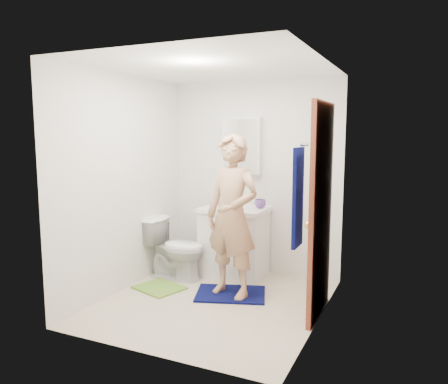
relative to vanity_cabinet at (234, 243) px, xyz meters
The scene contains 22 objects.
floor 1.01m from the vanity_cabinet, 80.69° to the right, with size 2.20×2.40×0.02m, color beige.
ceiling 2.21m from the vanity_cabinet, 80.69° to the right, with size 2.20×2.40×0.02m, color white.
wall_back 0.87m from the vanity_cabinet, 63.05° to the left, with size 2.20×0.02×2.40m, color silver.
wall_front 2.28m from the vanity_cabinet, 85.96° to the right, with size 2.20×0.02×2.40m, color silver.
wall_left 1.55m from the vanity_cabinet, 136.37° to the right, with size 0.02×2.40×2.40m, color silver.
wall_right 1.75m from the vanity_cabinet, 35.99° to the right, with size 0.02×2.40×2.40m, color silver.
vanity_cabinet is the anchor object (origin of this frame).
countertop 0.43m from the vanity_cabinet, ahead, with size 0.79×0.59×0.05m, color white.
sink_basin 0.44m from the vanity_cabinet, ahead, with size 0.40×0.40×0.03m, color white.
faucet 0.54m from the vanity_cabinet, 90.00° to the left, with size 0.03×0.03×0.12m, color silver.
medicine_cabinet 1.22m from the vanity_cabinet, 90.00° to the left, with size 0.50×0.12×0.70m, color white.
mirror_panel 1.21m from the vanity_cabinet, 90.00° to the left, with size 0.46×0.01×0.66m, color white.
door 1.57m from the vanity_cabinet, 32.20° to the right, with size 0.05×0.80×2.05m, color brown.
door_knob 1.69m from the vanity_cabinet, 42.72° to the right, with size 0.07×0.07×0.07m, color gold.
towel 2.08m from the vanity_cabinet, 51.53° to the right, with size 0.03×0.24×0.80m, color #070B44.
towel_hook 2.30m from the vanity_cabinet, 50.60° to the right, with size 0.02×0.02×0.06m, color silver.
toilet 0.72m from the vanity_cabinet, 146.08° to the right, with size 0.41×0.73×0.74m, color white.
bath_mat 0.80m from the vanity_cabinet, 70.22° to the right, with size 0.75×0.53×0.02m, color #070B44.
green_rug 1.08m from the vanity_cabinet, 125.49° to the right, with size 0.51×0.43×0.02m, color #6FA436.
soap_dispenser 0.56m from the vanity_cabinet, 164.92° to the right, with size 0.08×0.08×0.17m, color #B25371.
toothbrush_cup 0.59m from the vanity_cabinet, 17.09° to the left, with size 0.14×0.14×0.11m, color #6C469B.
man 0.88m from the vanity_cabinet, 69.05° to the right, with size 0.63×0.41×1.73m, color tan.
Camera 1 is at (1.92, -3.94, 1.77)m, focal length 35.00 mm.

